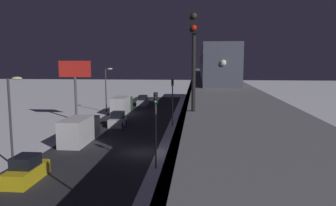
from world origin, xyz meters
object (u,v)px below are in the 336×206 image
rail_signal (194,43)px  sedan_yellow (26,171)px  box_truck (80,130)px  traffic_light_near (156,119)px  subway_train (212,62)px  commercial_billboard (75,75)px  delivery_van (122,105)px  sedan_silver (143,101)px  traffic_light_mid (172,95)px  sedan_white (118,120)px

rail_signal → sedan_yellow: (12.55, -9.71, -8.90)m
box_truck → traffic_light_near: bearing=139.0°
subway_train → traffic_light_near: size_ratio=5.76×
sedan_yellow → commercial_billboard: commercial_billboard is taller
delivery_van → traffic_light_near: size_ratio=1.16×
sedan_yellow → sedan_silver: same height
sedan_silver → delivery_van: size_ratio=0.61×
sedan_yellow → traffic_light_mid: size_ratio=0.67×
traffic_light_near → commercial_billboard: 26.11m
sedan_white → traffic_light_mid: (-7.50, -0.89, 3.41)m
rail_signal → sedan_silver: (10.75, -52.68, -8.90)m
sedan_silver → delivery_van: delivery_van is taller
subway_train → commercial_billboard: size_ratio=4.14×
sedan_white → traffic_light_near: 19.50m
sedan_silver → box_truck: size_ratio=0.61×
subway_train → sedan_yellow: subway_train is taller
rail_signal → traffic_light_mid: rail_signal is taller
delivery_van → rail_signal: bearing=106.6°
sedan_yellow → traffic_light_near: 10.64m
subway_train → traffic_light_near: 17.29m
subway_train → traffic_light_mid: subway_train is taller
sedan_yellow → sedan_silver: bearing=-92.4°
sedan_silver → delivery_van: (2.00, 10.02, 0.55)m
rail_signal → subway_train: bearing=-93.9°
sedan_silver → commercial_billboard: bearing=67.8°
subway_train → rail_signal: rail_signal is taller
box_truck → traffic_light_near: size_ratio=1.16×
traffic_light_mid → delivery_van: bearing=-47.9°
delivery_van → traffic_light_mid: size_ratio=1.16×
rail_signal → sedan_yellow: size_ratio=0.94×
rail_signal → delivery_van: size_ratio=0.54×
box_truck → traffic_light_near: 12.90m
sedan_white → traffic_light_mid: traffic_light_mid is taller
subway_train → commercial_billboard: (19.96, -5.57, -1.92)m
rail_signal → traffic_light_mid: 32.79m
sedan_white → box_truck: (2.00, 9.43, 0.56)m
delivery_van → traffic_light_near: (-9.50, 29.06, 2.85)m
box_truck → commercial_billboard: size_ratio=0.83×
subway_train → commercial_billboard: subway_train is taller
box_truck → commercial_billboard: bearing=-68.3°
sedan_yellow → sedan_silver: size_ratio=0.95×
sedan_white → box_truck: box_truck is taller
box_truck → traffic_light_mid: (-9.50, -10.32, 2.85)m
sedan_yellow → traffic_light_mid: traffic_light_mid is taller
rail_signal → sedan_white: (10.75, -31.28, -8.91)m
sedan_silver → traffic_light_near: 39.94m
sedan_white → commercial_billboard: size_ratio=0.45×
subway_train → sedan_white: size_ratio=9.15×
sedan_white → sedan_silver: size_ratio=0.90×
subway_train → traffic_light_mid: (5.24, -2.73, -4.55)m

